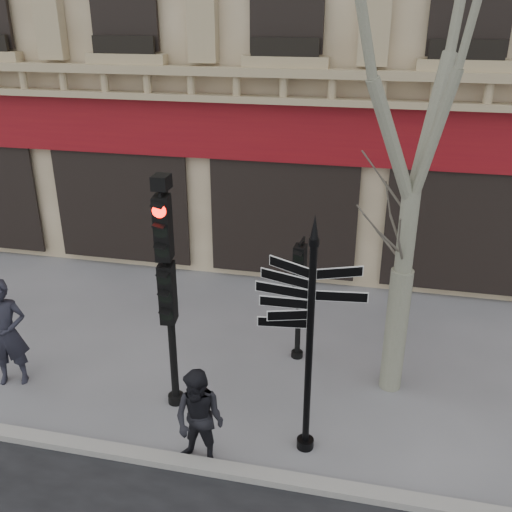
# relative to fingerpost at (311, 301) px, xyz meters

# --- Properties ---
(ground) EXTENTS (80.00, 80.00, 0.00)m
(ground) POSITION_rel_fingerpost_xyz_m (-1.35, 0.62, -2.49)
(ground) COLOR #5B5B60
(ground) RESTS_ON ground
(kerb) EXTENTS (80.00, 0.25, 0.12)m
(kerb) POSITION_rel_fingerpost_xyz_m (-1.35, -0.78, -2.43)
(kerb) COLOR gray
(kerb) RESTS_ON ground
(fingerpost) EXTENTS (1.64, 1.64, 3.71)m
(fingerpost) POSITION_rel_fingerpost_xyz_m (0.00, 0.00, 0.00)
(fingerpost) COLOR black
(fingerpost) RESTS_ON ground
(traffic_signal_main) EXTENTS (0.47, 0.36, 3.92)m
(traffic_signal_main) POSITION_rel_fingerpost_xyz_m (-2.26, 0.59, -0.02)
(traffic_signal_main) COLOR black
(traffic_signal_main) RESTS_ON ground
(traffic_signal_secondary) EXTENTS (0.40, 0.30, 2.30)m
(traffic_signal_secondary) POSITION_rel_fingerpost_xyz_m (-0.49, 2.37, -0.89)
(traffic_signal_secondary) COLOR black
(traffic_signal_secondary) RESTS_ON ground
(plane_tree) EXTENTS (3.25, 3.25, 8.64)m
(plane_tree) POSITION_rel_fingerpost_xyz_m (1.23, 1.82, 3.57)
(plane_tree) COLOR gray
(plane_tree) RESTS_ON ground
(pedestrian_a) EXTENTS (0.83, 0.68, 1.96)m
(pedestrian_a) POSITION_rel_fingerpost_xyz_m (-5.25, 0.53, -1.51)
(pedestrian_a) COLOR black
(pedestrian_a) RESTS_ON ground
(pedestrian_b) EXTENTS (0.87, 0.73, 1.58)m
(pedestrian_b) POSITION_rel_fingerpost_xyz_m (-1.42, -0.68, -1.70)
(pedestrian_b) COLOR black
(pedestrian_b) RESTS_ON ground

